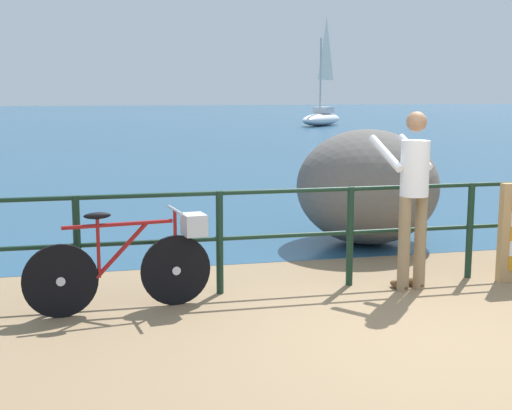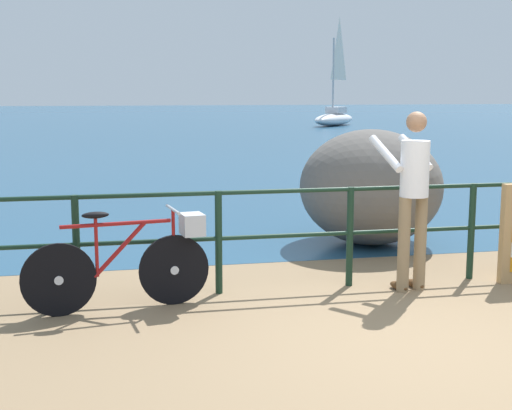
% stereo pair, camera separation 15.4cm
% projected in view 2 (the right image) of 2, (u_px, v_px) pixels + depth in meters
% --- Properties ---
extents(ground_plane, '(120.00, 120.00, 0.10)m').
position_uv_depth(ground_plane, '(177.00, 149.00, 24.91)').
color(ground_plane, '#846B4C').
extents(sea_surface, '(120.00, 90.00, 0.01)m').
position_uv_depth(sea_surface, '(140.00, 118.00, 51.80)').
color(sea_surface, navy).
rests_on(sea_surface, ground_plane).
extents(promenade_railing, '(8.16, 0.07, 1.02)m').
position_uv_depth(promenade_railing, '(350.00, 225.00, 7.15)').
color(promenade_railing, black).
rests_on(promenade_railing, ground_plane).
extents(bicycle, '(1.69, 0.48, 0.92)m').
position_uv_depth(bicycle, '(134.00, 259.00, 6.42)').
color(bicycle, black).
rests_on(bicycle, ground_plane).
extents(person_at_railing, '(0.54, 0.67, 1.78)m').
position_uv_depth(person_at_railing, '(413.00, 192.00, 6.93)').
color(person_at_railing, '#8C7251').
rests_on(person_at_railing, ground_plane).
extents(breakwater_boulder_main, '(1.84, 1.87, 1.49)m').
position_uv_depth(breakwater_boulder_main, '(371.00, 187.00, 9.14)').
color(breakwater_boulder_main, '#605B56').
rests_on(breakwater_boulder_main, ground).
extents(sailboat, '(3.91, 4.14, 6.16)m').
position_uv_depth(sailboat, '(334.00, 113.00, 40.28)').
color(sailboat, white).
rests_on(sailboat, sea_surface).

